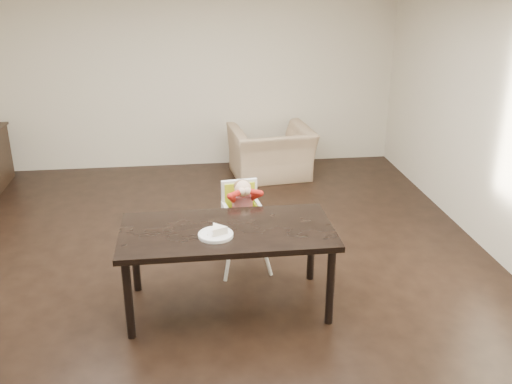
% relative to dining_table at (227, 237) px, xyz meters
% --- Properties ---
extents(ground, '(7.00, 7.00, 0.00)m').
position_rel_dining_table_xyz_m(ground, '(-0.20, 0.45, -0.67)').
color(ground, black).
rests_on(ground, ground).
extents(room_walls, '(6.02, 7.02, 2.71)m').
position_rel_dining_table_xyz_m(room_walls, '(-0.20, 0.45, 1.18)').
color(room_walls, beige).
rests_on(room_walls, ground).
extents(dining_table, '(1.80, 0.90, 0.75)m').
position_rel_dining_table_xyz_m(dining_table, '(0.00, 0.00, 0.00)').
color(dining_table, black).
rests_on(dining_table, ground).
extents(high_chair, '(0.43, 0.43, 0.93)m').
position_rel_dining_table_xyz_m(high_chair, '(0.20, 0.70, -0.01)').
color(high_chair, white).
rests_on(high_chair, ground).
extents(plate, '(0.30, 0.30, 0.08)m').
position_rel_dining_table_xyz_m(plate, '(-0.10, -0.12, 0.11)').
color(plate, white).
rests_on(plate, dining_table).
extents(armchair, '(1.17, 0.83, 0.96)m').
position_rel_dining_table_xyz_m(armchair, '(0.87, 3.25, -0.19)').
color(armchair, tan).
rests_on(armchair, ground).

